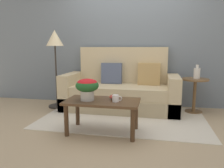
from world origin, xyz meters
name	(u,v)px	position (x,y,z in m)	size (l,w,h in m)	color
ground_plane	(122,120)	(0.00, 0.00, 0.00)	(14.00, 14.00, 0.00)	tan
wall_back	(131,31)	(0.00, 1.12, 1.49)	(6.40, 0.12, 2.98)	slate
area_rug	(123,117)	(0.00, 0.13, 0.01)	(2.66, 1.64, 0.01)	beige
couch	(121,91)	(-0.13, 0.66, 0.35)	(2.13, 0.86, 1.17)	tan
coffee_table	(102,106)	(-0.18, -0.57, 0.38)	(1.00, 0.54, 0.46)	#442D1B
side_table	(195,89)	(1.20, 0.71, 0.43)	(0.46, 0.46, 0.62)	brown
floor_lamp	(55,46)	(-1.39, 0.56, 1.19)	(0.34, 0.34, 1.49)	#2D2823
potted_plant	(87,86)	(-0.38, -0.60, 0.65)	(0.31, 0.31, 0.29)	#B7B2A8
coffee_mug	(116,98)	(0.01, -0.61, 0.50)	(0.13, 0.09, 0.09)	white
snack_bowl	(114,97)	(-0.04, -0.49, 0.49)	(0.13, 0.13, 0.07)	#B2382D
table_vase	(197,73)	(1.22, 0.71, 0.72)	(0.11, 0.11, 0.25)	silver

